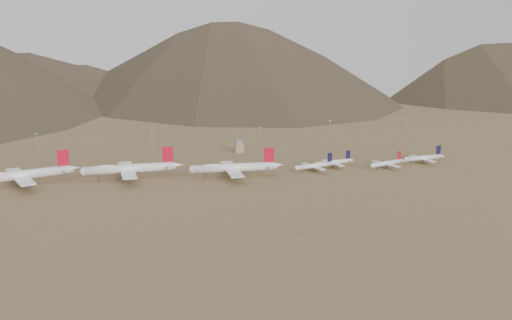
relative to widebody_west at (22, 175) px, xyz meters
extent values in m
plane|color=#9C7B51|center=(154.44, -33.69, -8.26)|extent=(3000.00, 3000.00, 0.00)
cylinder|color=white|center=(-0.33, -0.11, -0.09)|extent=(65.83, 28.19, 6.94)
cone|color=white|center=(35.29, 12.00, 0.43)|extent=(13.46, 9.81, 6.25)
cube|color=white|center=(-1.60, -0.54, -1.13)|extent=(30.00, 61.76, 0.87)
cube|color=white|center=(30.20, 10.27, 0.61)|extent=(13.26, 24.10, 0.42)
cube|color=#B70B21|center=(28.93, 9.84, 9.54)|extent=(8.47, 3.40, 12.32)
cylinder|color=black|center=(0.39, 1.96, -5.91)|extent=(0.56, 0.56, 4.70)
cylinder|color=black|center=(1.51, -1.32, -5.91)|extent=(0.56, 0.56, 4.70)
cylinder|color=slate|center=(-5.56, 11.12, -2.85)|extent=(7.37, 5.12, 3.12)
cylinder|color=slate|center=(2.37, -12.20, -2.85)|extent=(7.37, 5.12, 3.12)
cylinder|color=slate|center=(-9.13, 21.61, -2.85)|extent=(7.37, 5.12, 3.12)
cylinder|color=slate|center=(5.93, -22.70, -2.85)|extent=(7.37, 5.12, 3.12)
cylinder|color=white|center=(77.71, 2.53, -0.15)|extent=(66.94, 9.74, 6.89)
sphere|color=white|center=(44.39, 1.10, -0.15)|extent=(6.75, 6.75, 6.75)
cone|color=white|center=(115.03, 4.12, 0.37)|extent=(12.26, 6.71, 6.20)
cube|color=white|center=(76.38, 2.47, -1.18)|extent=(13.28, 61.54, 0.86)
cube|color=white|center=(109.70, 3.90, 0.54)|extent=(6.99, 23.47, 0.41)
cube|color=#B70B21|center=(108.37, 3.84, 9.42)|extent=(8.69, 0.99, 12.23)
cylinder|color=black|center=(54.39, 1.53, -5.93)|extent=(0.44, 0.44, 4.67)
cylinder|color=black|center=(78.97, 4.31, -5.93)|extent=(0.56, 0.56, 4.67)
cylinder|color=black|center=(79.12, 0.86, -5.93)|extent=(0.56, 0.56, 4.67)
ellipsoid|color=white|center=(60.38, 1.78, 1.75)|extent=(21.55, 6.08, 4.14)
cylinder|color=slate|center=(75.86, 14.69, -2.89)|extent=(6.80, 3.38, 3.10)
cylinder|color=slate|center=(76.90, -9.75, -2.89)|extent=(6.80, 3.38, 3.10)
cylinder|color=slate|center=(75.38, 25.68, -2.89)|extent=(6.80, 3.38, 3.10)
cylinder|color=slate|center=(77.37, -20.74, -2.89)|extent=(6.80, 3.38, 3.10)
cylinder|color=white|center=(157.79, -12.41, -0.56)|extent=(63.54, 9.03, 6.54)
sphere|color=white|center=(126.15, -11.16, -0.56)|extent=(6.41, 6.41, 6.41)
cone|color=white|center=(193.23, -13.80, -0.06)|extent=(11.62, 6.33, 5.89)
cube|color=white|center=(156.52, -12.36, -1.54)|extent=(12.41, 58.41, 0.82)
cube|color=white|center=(188.17, -13.60, 0.10)|extent=(6.56, 22.27, 0.39)
cube|color=#B70B21|center=(186.90, -13.55, 8.52)|extent=(8.25, 0.91, 11.61)
cylinder|color=black|center=(135.64, -11.54, -6.04)|extent=(0.42, 0.42, 4.43)
cylinder|color=black|center=(159.12, -10.82, -6.04)|extent=(0.53, 0.53, 4.43)
cylinder|color=black|center=(158.99, -14.09, -6.04)|extent=(0.53, 0.53, 4.43)
ellipsoid|color=white|center=(141.34, -11.76, 1.24)|extent=(20.44, 5.70, 3.93)
cylinder|color=slate|center=(156.98, -0.76, -3.16)|extent=(6.44, 3.19, 2.94)
cylinder|color=slate|center=(156.07, -23.96, -3.16)|extent=(6.44, 3.19, 2.94)
cylinder|color=slate|center=(157.39, 9.68, -3.16)|extent=(6.44, 3.19, 2.94)
cylinder|color=slate|center=(155.66, -34.40, -3.16)|extent=(6.44, 3.19, 2.94)
cylinder|color=white|center=(227.38, -7.45, -3.80)|extent=(34.47, 12.70, 3.77)
sphere|color=white|center=(210.64, -11.98, -3.80)|extent=(3.69, 3.69, 3.69)
cone|color=white|center=(246.13, -2.38, -3.52)|extent=(6.91, 4.90, 3.39)
cube|color=white|center=(226.71, -7.63, -4.37)|extent=(13.13, 30.15, 0.47)
cube|color=white|center=(243.45, -3.10, -3.42)|extent=(5.97, 11.72, 0.23)
cube|color=#121133|center=(242.78, -3.28, 1.80)|extent=(4.44, 1.51, 7.43)
cylinder|color=black|center=(215.66, -10.62, -6.97)|extent=(0.40, 0.40, 2.58)
cylinder|color=black|center=(227.80, -6.36, -6.97)|extent=(0.50, 0.50, 2.58)
cylinder|color=black|center=(228.29, -8.18, -6.97)|extent=(0.50, 0.50, 2.58)
cylinder|color=slate|center=(224.53, 0.40, -5.30)|extent=(3.79, 2.54, 1.69)
cylinder|color=slate|center=(228.88, -15.67, -5.30)|extent=(3.79, 2.54, 1.69)
cylinder|color=white|center=(248.30, 2.21, -4.00)|extent=(33.10, 10.80, 3.60)
sphere|color=white|center=(232.15, -1.43, -4.00)|extent=(3.52, 3.52, 3.52)
cone|color=white|center=(266.39, 6.30, -3.73)|extent=(6.53, 4.47, 3.24)
cube|color=white|center=(247.66, 2.07, -4.54)|extent=(11.42, 28.86, 0.45)
cube|color=white|center=(263.81, 5.72, -3.64)|extent=(5.28, 11.18, 0.22)
cube|color=#121133|center=(263.16, 5.57, 1.34)|extent=(4.27, 1.26, 7.10)
cylinder|color=black|center=(237.00, -0.34, -7.03)|extent=(0.38, 0.38, 2.46)
cylinder|color=black|center=(248.75, 3.24, -7.03)|extent=(0.47, 0.47, 2.46)
cylinder|color=black|center=(249.15, 1.48, -7.03)|extent=(0.47, 0.47, 2.46)
cylinder|color=slate|center=(245.90, 9.82, -5.43)|extent=(3.59, 2.31, 1.62)
cylinder|color=slate|center=(249.41, -5.69, -5.43)|extent=(3.59, 2.31, 1.62)
cylinder|color=white|center=(290.53, -12.55, -3.93)|extent=(32.88, 14.98, 3.66)
sphere|color=white|center=(274.72, -18.33, -3.93)|extent=(3.58, 3.58, 3.58)
cone|color=white|center=(308.25, -6.09, -3.66)|extent=(6.82, 5.17, 3.29)
cube|color=white|center=(289.90, -12.79, -4.48)|extent=(14.95, 28.96, 0.46)
cube|color=white|center=(305.72, -7.01, -3.57)|extent=(6.61, 11.34, 0.22)
cube|color=#B70B21|center=(305.08, -7.25, 1.50)|extent=(4.22, 1.81, 7.21)
cylinder|color=black|center=(279.46, -16.59, -7.01)|extent=(0.38, 0.38, 2.50)
cylinder|color=black|center=(290.85, -11.47, -7.01)|extent=(0.48, 0.48, 2.50)
cylinder|color=black|center=(291.48, -13.18, -7.01)|extent=(0.48, 0.48, 2.50)
cylinder|color=slate|center=(287.13, -5.19, -5.38)|extent=(3.73, 2.70, 1.65)
cylinder|color=slate|center=(292.67, -20.38, -5.38)|extent=(3.73, 2.70, 1.65)
cylinder|color=white|center=(331.14, -1.52, -3.57)|extent=(36.68, 9.38, 3.96)
sphere|color=white|center=(313.10, -4.25, -3.57)|extent=(3.88, 3.88, 3.88)
cone|color=white|center=(351.35, 1.54, -3.27)|extent=(7.03, 4.51, 3.57)
cube|color=white|center=(330.42, -1.63, -4.16)|extent=(10.46, 31.80, 0.50)
cube|color=white|center=(348.46, 1.10, -3.17)|extent=(5.03, 12.24, 0.24)
cube|color=#121133|center=(347.74, 0.99, 2.32)|extent=(4.74, 1.06, 7.82)
cylinder|color=black|center=(318.52, -3.43, -6.91)|extent=(0.42, 0.42, 2.71)
cylinder|color=black|center=(331.72, -0.43, -6.91)|extent=(0.52, 0.52, 2.71)
cylinder|color=black|center=(332.01, -2.39, -6.91)|extent=(0.52, 0.52, 2.71)
cylinder|color=slate|center=(329.11, 7.03, -5.14)|extent=(3.88, 2.31, 1.78)
cylinder|color=slate|center=(331.73, -10.29, -5.14)|extent=(3.88, 2.31, 1.78)
cube|color=gray|center=(184.44, 86.31, -4.26)|extent=(8.00, 8.00, 8.00)
cube|color=slate|center=(184.44, 86.31, 1.74)|extent=(6.00, 6.00, 4.00)
cylinder|color=gray|center=(0.66, 87.50, 4.24)|extent=(0.50, 0.50, 25.00)
cube|color=gray|center=(0.66, 87.50, 17.04)|extent=(2.00, 0.60, 0.80)
cylinder|color=gray|center=(102.35, 94.34, 4.24)|extent=(0.50, 0.50, 25.00)
cube|color=gray|center=(102.35, 94.34, 17.04)|extent=(2.00, 0.60, 0.80)
cylinder|color=gray|center=(201.54, 72.03, 4.24)|extent=(0.50, 0.50, 25.00)
cube|color=gray|center=(201.54, 72.03, 17.04)|extent=(2.00, 0.60, 0.80)
cylinder|color=gray|center=(283.95, 102.17, 4.24)|extent=(0.50, 0.50, 25.00)
cube|color=gray|center=(283.95, 102.17, 17.04)|extent=(2.00, 0.60, 0.80)
cylinder|color=gray|center=(367.46, 93.94, 4.24)|extent=(0.50, 0.50, 25.00)
cube|color=gray|center=(367.46, 93.94, 17.04)|extent=(2.00, 0.60, 0.80)
ellipsoid|color=brown|center=(105.31, -131.76, -7.93)|extent=(1.00, 1.00, 0.66)
ellipsoid|color=brown|center=(170.05, -202.34, -8.00)|extent=(0.94, 0.94, 0.53)
ellipsoid|color=brown|center=(166.29, -154.14, -7.79)|extent=(1.07, 1.07, 0.94)
ellipsoid|color=brown|center=(118.03, -158.83, -7.99)|extent=(0.83, 0.83, 0.54)
ellipsoid|color=brown|center=(109.44, -196.75, -7.96)|extent=(0.97, 0.97, 0.59)
ellipsoid|color=brown|center=(70.66, -116.23, -7.99)|extent=(0.93, 0.93, 0.55)
ellipsoid|color=brown|center=(175.48, -122.62, -7.94)|extent=(0.71, 0.71, 0.63)
ellipsoid|color=brown|center=(16.19, -135.84, -8.12)|extent=(0.51, 0.51, 0.27)
ellipsoid|color=brown|center=(169.29, -206.65, -8.08)|extent=(0.63, 0.63, 0.36)
ellipsoid|color=brown|center=(201.27, -140.87, -7.81)|extent=(1.04, 1.04, 0.91)
ellipsoid|color=brown|center=(155.53, -123.09, -8.00)|extent=(0.71, 0.71, 0.51)
ellipsoid|color=brown|center=(254.94, -101.47, -7.98)|extent=(1.01, 1.01, 0.56)
ellipsoid|color=brown|center=(188.80, -179.81, -7.92)|extent=(0.84, 0.84, 0.68)
ellipsoid|color=brown|center=(197.74, -71.22, -7.95)|extent=(0.78, 0.78, 0.63)
ellipsoid|color=brown|center=(349.31, -46.11, -7.92)|extent=(0.80, 0.80, 0.69)
ellipsoid|color=brown|center=(90.66, -185.58, -8.06)|extent=(0.62, 0.62, 0.41)
ellipsoid|color=brown|center=(71.94, -43.05, -7.91)|extent=(0.81, 0.81, 0.70)
ellipsoid|color=brown|center=(143.15, -41.81, -7.87)|extent=(1.00, 1.00, 0.79)
ellipsoid|color=brown|center=(80.83, -195.44, -8.01)|extent=(0.81, 0.81, 0.51)
ellipsoid|color=brown|center=(279.02, -147.46, -8.03)|extent=(0.59, 0.59, 0.46)
ellipsoid|color=brown|center=(142.84, -102.06, -8.00)|extent=(0.64, 0.64, 0.53)
camera|label=1|loc=(67.75, -442.26, 97.99)|focal=40.00mm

